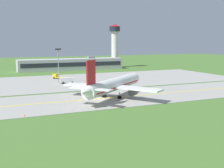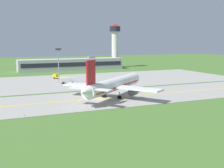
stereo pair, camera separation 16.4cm
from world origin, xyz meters
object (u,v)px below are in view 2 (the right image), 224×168
object	(u,v)px
airplane_lead	(114,85)
service_truck_baggage	(58,76)
control_tower	(115,41)
apron_light_mast	(58,61)
service_truck_fuel	(67,80)

from	to	relation	value
airplane_lead	service_truck_baggage	world-z (taller)	airplane_lead
service_truck_baggage	control_tower	world-z (taller)	control_tower
control_tower	apron_light_mast	distance (m)	81.00
service_truck_baggage	service_truck_fuel	world-z (taller)	service_truck_fuel
apron_light_mast	control_tower	bearing A→B (deg)	48.98
service_truck_baggage	control_tower	bearing A→B (deg)	42.85
airplane_lead	control_tower	world-z (taller)	control_tower
airplane_lead	control_tower	distance (m)	109.06
control_tower	airplane_lead	bearing A→B (deg)	-114.10
airplane_lead	service_truck_fuel	size ratio (longest dim) A/B	5.24
service_truck_baggage	airplane_lead	bearing A→B (deg)	-83.49
apron_light_mast	service_truck_baggage	bearing A→B (deg)	79.19
airplane_lead	service_truck_fuel	bearing A→B (deg)	99.23
service_truck_baggage	control_tower	size ratio (longest dim) A/B	0.21
control_tower	apron_light_mast	bearing A→B (deg)	-131.02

